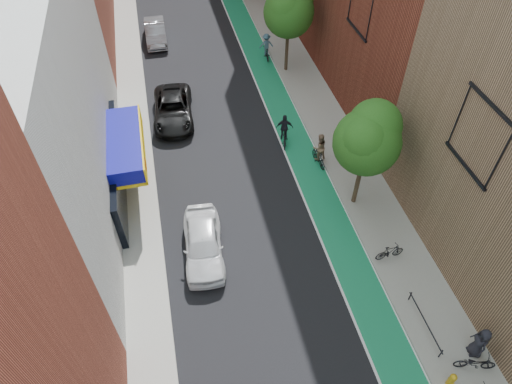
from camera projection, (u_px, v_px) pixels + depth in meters
bike_lane at (259, 60)px, 35.95m from camera, size 2.00×68.00×0.01m
sidewalk_left at (130, 75)px, 34.35m from camera, size 2.00×68.00×0.15m
sidewalk_right at (290, 56)px, 36.29m from camera, size 3.00×68.00×0.15m
building_left_white at (6, 113)px, 21.21m from camera, size 8.00×20.00×12.00m
tree_near at (369, 138)px, 22.09m from camera, size 3.40×3.36×6.42m
tree_mid at (290, 8)px, 31.34m from camera, size 3.55×3.53×6.74m
parked_car_white at (203, 243)px, 22.47m from camera, size 2.29×4.88×1.62m
parked_car_black at (173, 109)px, 30.21m from camera, size 2.97×5.64×1.51m
parked_car_silver at (155, 32)px, 37.54m from camera, size 1.66×4.65×1.53m
cyclist_lane_near at (319, 151)px, 27.02m from camera, size 0.95×1.69×2.13m
cyclist_lane_mid at (285, 133)px, 28.36m from camera, size 1.12×1.70×2.13m
cyclist_lane_far at (266, 48)px, 35.47m from camera, size 1.12×1.63×2.03m
parked_bike_near at (475, 363)px, 18.55m from camera, size 1.79×1.04×0.89m
parked_bike_mid at (390, 252)px, 22.36m from camera, size 1.53×0.51×0.91m
pedestrian at (480, 342)px, 18.69m from camera, size 0.69×0.94×1.76m
fire_hydrant at (452, 380)px, 18.09m from camera, size 0.28×0.28×0.81m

